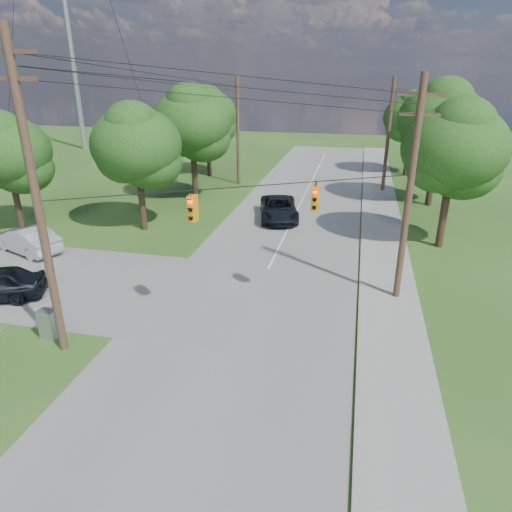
% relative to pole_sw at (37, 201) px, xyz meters
% --- Properties ---
extents(ground, '(140.00, 140.00, 0.00)m').
position_rel_pole_sw_xyz_m(ground, '(4.60, -0.40, -6.23)').
color(ground, '#2A501A').
rests_on(ground, ground).
extents(main_road, '(10.00, 100.00, 0.03)m').
position_rel_pole_sw_xyz_m(main_road, '(6.60, 4.60, -6.21)').
color(main_road, gray).
rests_on(main_road, ground).
extents(sidewalk_east, '(2.60, 100.00, 0.12)m').
position_rel_pole_sw_xyz_m(sidewalk_east, '(13.30, 4.60, -6.17)').
color(sidewalk_east, '#99978F').
rests_on(sidewalk_east, ground).
extents(pole_sw, '(2.00, 0.32, 12.00)m').
position_rel_pole_sw_xyz_m(pole_sw, '(0.00, 0.00, 0.00)').
color(pole_sw, brown).
rests_on(pole_sw, ground).
extents(pole_ne, '(2.00, 0.32, 10.50)m').
position_rel_pole_sw_xyz_m(pole_ne, '(13.50, 7.60, -0.76)').
color(pole_ne, brown).
rests_on(pole_ne, ground).
extents(pole_north_e, '(2.00, 0.32, 10.00)m').
position_rel_pole_sw_xyz_m(pole_north_e, '(13.50, 29.60, -1.10)').
color(pole_north_e, brown).
rests_on(pole_north_e, ground).
extents(pole_north_w, '(2.00, 0.32, 10.00)m').
position_rel_pole_sw_xyz_m(pole_north_w, '(-0.40, 29.60, -1.10)').
color(pole_north_w, brown).
rests_on(pole_north_w, ground).
extents(power_lines, '(13.93, 29.62, 4.93)m').
position_rel_pole_sw_xyz_m(power_lines, '(6.10, 11.14, 2.93)').
color(power_lines, black).
rests_on(power_lines, ground).
extents(traffic_signals, '(4.91, 3.27, 1.05)m').
position_rel_pole_sw_xyz_m(traffic_signals, '(7.15, 4.03, -0.73)').
color(traffic_signals, orange).
rests_on(traffic_signals, ground).
extents(tree_w_near, '(6.00, 6.00, 8.40)m').
position_rel_pole_sw_xyz_m(tree_w_near, '(-3.40, 14.60, -0.30)').
color(tree_w_near, '#3E2C1F').
rests_on(tree_w_near, ground).
extents(tree_w_mid, '(6.40, 6.40, 9.22)m').
position_rel_pole_sw_xyz_m(tree_w_mid, '(-2.40, 22.60, 0.35)').
color(tree_w_mid, '#3E2C1F').
rests_on(tree_w_mid, ground).
extents(tree_w_far, '(6.00, 6.00, 8.73)m').
position_rel_pole_sw_xyz_m(tree_w_far, '(-4.40, 32.60, 0.02)').
color(tree_w_far, '#3E2C1F').
rests_on(tree_w_far, ground).
extents(tree_e_near, '(6.20, 6.20, 8.81)m').
position_rel_pole_sw_xyz_m(tree_e_near, '(16.60, 15.60, 0.02)').
color(tree_e_near, '#3E2C1F').
rests_on(tree_e_near, ground).
extents(tree_e_mid, '(6.60, 6.60, 9.64)m').
position_rel_pole_sw_xyz_m(tree_e_mid, '(17.10, 25.60, 0.68)').
color(tree_e_mid, '#3E2C1F').
rests_on(tree_e_mid, ground).
extents(tree_e_far, '(5.80, 5.80, 8.32)m').
position_rel_pole_sw_xyz_m(tree_e_far, '(16.10, 37.60, -0.31)').
color(tree_e_far, '#3E2C1F').
rests_on(tree_e_far, ground).
extents(tree_cross_n, '(5.60, 5.60, 7.91)m').
position_rel_pole_sw_xyz_m(tree_cross_n, '(-11.40, 12.10, -0.63)').
color(tree_cross_n, '#3E2C1F').
rests_on(tree_cross_n, ground).
extents(car_cross_silver, '(5.29, 3.43, 1.65)m').
position_rel_pole_sw_xyz_m(car_cross_silver, '(-8.46, 8.90, -5.37)').
color(car_cross_silver, silver).
rests_on(car_cross_silver, cross_road).
extents(car_main_north, '(3.96, 6.33, 1.63)m').
position_rel_pole_sw_xyz_m(car_main_north, '(5.53, 19.00, -5.38)').
color(car_main_north, black).
rests_on(car_main_north, main_road).
extents(control_cabinet, '(0.74, 0.55, 1.29)m').
position_rel_pole_sw_xyz_m(control_cabinet, '(-1.03, 0.60, -5.58)').
color(control_cabinet, '#97999C').
rests_on(control_cabinet, ground).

